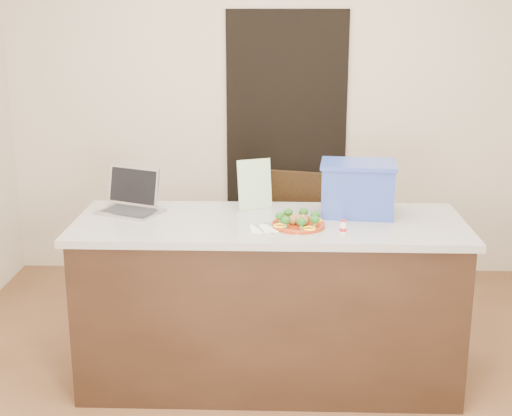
{
  "coord_description": "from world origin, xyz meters",
  "views": [
    {
      "loc": [
        0.05,
        -3.35,
        1.99
      ],
      "look_at": [
        -0.07,
        0.2,
        1.0
      ],
      "focal_mm": 50.0,
      "sensor_mm": 36.0,
      "label": 1
    }
  ],
  "objects_px": {
    "island": "(269,301)",
    "napkin": "(264,229)",
    "plate": "(298,225)",
    "blue_box": "(358,188)",
    "laptop": "(131,199)",
    "yogurt_bottle": "(343,228)",
    "chair": "(294,237)"
  },
  "relations": [
    {
      "from": "island",
      "to": "napkin",
      "type": "bearing_deg",
      "value": -99.88
    },
    {
      "from": "plate",
      "to": "blue_box",
      "type": "height_order",
      "value": "blue_box"
    },
    {
      "from": "island",
      "to": "laptop",
      "type": "height_order",
      "value": "laptop"
    },
    {
      "from": "yogurt_bottle",
      "to": "chair",
      "type": "height_order",
      "value": "yogurt_bottle"
    },
    {
      "from": "island",
      "to": "plate",
      "type": "xyz_separation_m",
      "value": [
        0.15,
        -0.1,
        0.47
      ]
    },
    {
      "from": "island",
      "to": "blue_box",
      "type": "height_order",
      "value": "blue_box"
    },
    {
      "from": "island",
      "to": "laptop",
      "type": "distance_m",
      "value": 0.94
    },
    {
      "from": "chair",
      "to": "laptop",
      "type": "bearing_deg",
      "value": -128.14
    },
    {
      "from": "plate",
      "to": "yogurt_bottle",
      "type": "height_order",
      "value": "yogurt_bottle"
    },
    {
      "from": "blue_box",
      "to": "chair",
      "type": "xyz_separation_m",
      "value": [
        -0.32,
        0.75,
        -0.52
      ]
    },
    {
      "from": "yogurt_bottle",
      "to": "chair",
      "type": "relative_size",
      "value": 0.08
    },
    {
      "from": "napkin",
      "to": "laptop",
      "type": "distance_m",
      "value": 0.81
    },
    {
      "from": "yogurt_bottle",
      "to": "laptop",
      "type": "height_order",
      "value": "laptop"
    },
    {
      "from": "yogurt_bottle",
      "to": "laptop",
      "type": "distance_m",
      "value": 1.2
    },
    {
      "from": "blue_box",
      "to": "yogurt_bottle",
      "type": "bearing_deg",
      "value": -100.78
    },
    {
      "from": "chair",
      "to": "plate",
      "type": "bearing_deg",
      "value": -75.78
    },
    {
      "from": "blue_box",
      "to": "chair",
      "type": "bearing_deg",
      "value": 118.84
    },
    {
      "from": "plate",
      "to": "laptop",
      "type": "height_order",
      "value": "laptop"
    },
    {
      "from": "island",
      "to": "yogurt_bottle",
      "type": "relative_size",
      "value": 28.13
    },
    {
      "from": "napkin",
      "to": "blue_box",
      "type": "height_order",
      "value": "blue_box"
    },
    {
      "from": "yogurt_bottle",
      "to": "laptop",
      "type": "bearing_deg",
      "value": 160.74
    },
    {
      "from": "blue_box",
      "to": "chair",
      "type": "relative_size",
      "value": 0.44
    },
    {
      "from": "plate",
      "to": "laptop",
      "type": "distance_m",
      "value": 0.96
    },
    {
      "from": "napkin",
      "to": "yogurt_bottle",
      "type": "relative_size",
      "value": 1.85
    },
    {
      "from": "napkin",
      "to": "yogurt_bottle",
      "type": "xyz_separation_m",
      "value": [
        0.39,
        -0.07,
        0.03
      ]
    },
    {
      "from": "napkin",
      "to": "laptop",
      "type": "relative_size",
      "value": 0.34
    },
    {
      "from": "island",
      "to": "plate",
      "type": "height_order",
      "value": "plate"
    },
    {
      "from": "napkin",
      "to": "yogurt_bottle",
      "type": "bearing_deg",
      "value": -9.71
    },
    {
      "from": "plate",
      "to": "island",
      "type": "bearing_deg",
      "value": 144.88
    },
    {
      "from": "plate",
      "to": "napkin",
      "type": "height_order",
      "value": "plate"
    },
    {
      "from": "napkin",
      "to": "chair",
      "type": "height_order",
      "value": "chair"
    },
    {
      "from": "island",
      "to": "napkin",
      "type": "distance_m",
      "value": 0.49
    }
  ]
}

